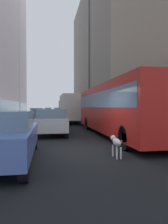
{
  "coord_description": "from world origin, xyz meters",
  "views": [
    {
      "loc": [
        -1.43,
        -8.17,
        1.73
      ],
      "look_at": [
        1.12,
        5.86,
        1.4
      ],
      "focal_mm": 32.64,
      "sensor_mm": 36.0,
      "label": 1
    }
  ],
  "objects_px": {
    "car_yellow_taxi": "(76,113)",
    "car_blue_hatchback": "(3,136)",
    "pedestrian_with_handbag": "(158,118)",
    "transit_bus": "(117,107)",
    "car_grey_wagon": "(37,114)",
    "car_red_coupe": "(57,111)",
    "box_truck": "(71,108)",
    "car_silver_sedan": "(51,121)",
    "car_white_van": "(48,111)",
    "dalmatian_dog": "(116,142)"
  },
  "relations": [
    {
      "from": "car_yellow_taxi",
      "to": "car_silver_sedan",
      "type": "height_order",
      "value": "same"
    },
    {
      "from": "car_red_coupe",
      "to": "dalmatian_dog",
      "type": "bearing_deg",
      "value": -90.34
    },
    {
      "from": "box_truck",
      "to": "dalmatian_dog",
      "type": "xyz_separation_m",
      "value": [
        -0.28,
        -15.91,
        -1.15
      ]
    },
    {
      "from": "car_grey_wagon",
      "to": "box_truck",
      "type": "relative_size",
      "value": 0.54
    },
    {
      "from": "box_truck",
      "to": "car_yellow_taxi",
      "type": "bearing_deg",
      "value": 78.33
    },
    {
      "from": "car_silver_sedan",
      "to": "pedestrian_with_handbag",
      "type": "distance_m",
      "value": 7.27
    },
    {
      "from": "car_red_coupe",
      "to": "car_yellow_taxi",
      "type": "height_order",
      "value": "same"
    },
    {
      "from": "car_white_van",
      "to": "transit_bus",
      "type": "bearing_deg",
      "value": -84.79
    },
    {
      "from": "car_white_van",
      "to": "dalmatian_dog",
      "type": "height_order",
      "value": "car_white_van"
    },
    {
      "from": "car_yellow_taxi",
      "to": "dalmatian_dog",
      "type": "xyz_separation_m",
      "value": [
        -1.88,
        -23.66,
        -0.31
      ]
    },
    {
      "from": "transit_bus",
      "to": "car_blue_hatchback",
      "type": "height_order",
      "value": "transit_bus"
    },
    {
      "from": "car_grey_wagon",
      "to": "transit_bus",
      "type": "bearing_deg",
      "value": -71.13
    },
    {
      "from": "transit_bus",
      "to": "car_grey_wagon",
      "type": "xyz_separation_m",
      "value": [
        -5.6,
        16.38,
        -0.96
      ]
    },
    {
      "from": "transit_bus",
      "to": "box_truck",
      "type": "height_order",
      "value": "same"
    },
    {
      "from": "dalmatian_dog",
      "to": "transit_bus",
      "type": "bearing_deg",
      "value": 69.99
    },
    {
      "from": "transit_bus",
      "to": "car_yellow_taxi",
      "type": "height_order",
      "value": "transit_bus"
    },
    {
      "from": "car_yellow_taxi",
      "to": "box_truck",
      "type": "distance_m",
      "value": 7.96
    },
    {
      "from": "car_grey_wagon",
      "to": "car_white_van",
      "type": "bearing_deg",
      "value": 86.67
    },
    {
      "from": "car_grey_wagon",
      "to": "car_silver_sedan",
      "type": "height_order",
      "value": "same"
    },
    {
      "from": "car_red_coupe",
      "to": "box_truck",
      "type": "bearing_deg",
      "value": -90.0
    },
    {
      "from": "car_yellow_taxi",
      "to": "dalmatian_dog",
      "type": "bearing_deg",
      "value": -94.54
    },
    {
      "from": "car_blue_hatchback",
      "to": "car_silver_sedan",
      "type": "height_order",
      "value": "same"
    },
    {
      "from": "car_silver_sedan",
      "to": "box_truck",
      "type": "xyz_separation_m",
      "value": [
        2.4,
        9.43,
        0.84
      ]
    },
    {
      "from": "car_grey_wagon",
      "to": "car_white_van",
      "type": "height_order",
      "value": "same"
    },
    {
      "from": "pedestrian_with_handbag",
      "to": "car_blue_hatchback",
      "type": "bearing_deg",
      "value": -145.33
    },
    {
      "from": "car_blue_hatchback",
      "to": "car_grey_wagon",
      "type": "height_order",
      "value": "same"
    },
    {
      "from": "car_silver_sedan",
      "to": "dalmatian_dog",
      "type": "distance_m",
      "value": 6.83
    },
    {
      "from": "car_silver_sedan",
      "to": "transit_bus",
      "type": "bearing_deg",
      "value": -18.24
    },
    {
      "from": "car_red_coupe",
      "to": "car_yellow_taxi",
      "type": "bearing_deg",
      "value": -86.18
    },
    {
      "from": "car_blue_hatchback",
      "to": "pedestrian_with_handbag",
      "type": "height_order",
      "value": "pedestrian_with_handbag"
    },
    {
      "from": "box_truck",
      "to": "pedestrian_with_handbag",
      "type": "relative_size",
      "value": 4.44
    },
    {
      "from": "car_grey_wagon",
      "to": "box_truck",
      "type": "height_order",
      "value": "box_truck"
    },
    {
      "from": "car_yellow_taxi",
      "to": "pedestrian_with_handbag",
      "type": "xyz_separation_m",
      "value": [
        3.26,
        -17.56,
        0.19
      ]
    },
    {
      "from": "car_yellow_taxi",
      "to": "box_truck",
      "type": "xyz_separation_m",
      "value": [
        -1.6,
        -7.75,
        0.85
      ]
    },
    {
      "from": "car_white_van",
      "to": "car_silver_sedan",
      "type": "bearing_deg",
      "value": -90.0
    },
    {
      "from": "car_grey_wagon",
      "to": "car_yellow_taxi",
      "type": "height_order",
      "value": "same"
    },
    {
      "from": "transit_bus",
      "to": "car_white_van",
      "type": "height_order",
      "value": "transit_bus"
    },
    {
      "from": "car_yellow_taxi",
      "to": "car_blue_hatchback",
      "type": "bearing_deg",
      "value": -103.3
    },
    {
      "from": "transit_bus",
      "to": "box_truck",
      "type": "relative_size",
      "value": 1.54
    },
    {
      "from": "car_white_van",
      "to": "box_truck",
      "type": "relative_size",
      "value": 0.64
    },
    {
      "from": "car_red_coupe",
      "to": "car_yellow_taxi",
      "type": "xyz_separation_m",
      "value": [
        1.6,
        -23.96,
        0.0
      ]
    },
    {
      "from": "car_white_van",
      "to": "car_grey_wagon",
      "type": "bearing_deg",
      "value": -93.33
    },
    {
      "from": "transit_bus",
      "to": "car_grey_wagon",
      "type": "height_order",
      "value": "transit_bus"
    },
    {
      "from": "car_red_coupe",
      "to": "pedestrian_with_handbag",
      "type": "distance_m",
      "value": 41.81
    },
    {
      "from": "car_silver_sedan",
      "to": "pedestrian_with_handbag",
      "type": "xyz_separation_m",
      "value": [
        7.26,
        -0.38,
        0.19
      ]
    },
    {
      "from": "car_blue_hatchback",
      "to": "box_truck",
      "type": "bearing_deg",
      "value": 75.91
    },
    {
      "from": "transit_bus",
      "to": "car_silver_sedan",
      "type": "relative_size",
      "value": 2.49
    },
    {
      "from": "car_grey_wagon",
      "to": "car_white_van",
      "type": "relative_size",
      "value": 0.85
    },
    {
      "from": "car_white_van",
      "to": "dalmatian_dog",
      "type": "distance_m",
      "value": 49.07
    },
    {
      "from": "car_yellow_taxi",
      "to": "car_silver_sedan",
      "type": "distance_m",
      "value": 17.64
    }
  ]
}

